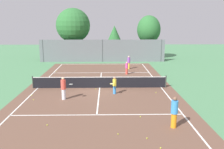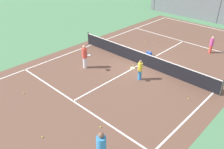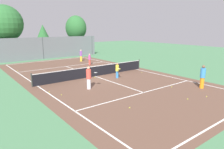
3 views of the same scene
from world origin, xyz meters
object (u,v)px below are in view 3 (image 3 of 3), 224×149
at_px(tennis_ball_9, 207,97).
at_px(tennis_ball_2, 130,108).
at_px(tennis_ball_1, 54,72).
at_px(tennis_ball_8, 172,87).
at_px(tennis_ball_4, 59,71).
at_px(player_1, 89,77).
at_px(player_3, 81,55).
at_px(tennis_ball_5, 95,77).
at_px(tennis_ball_7, 117,65).
at_px(player_2, 117,70).
at_px(tennis_ball_10, 188,99).
at_px(player_4, 203,77).
at_px(ball_crate, 83,72).
at_px(tennis_ball_12, 18,71).
at_px(tennis_ball_0, 49,92).
at_px(tennis_ball_6, 142,72).
at_px(player_0, 90,59).
at_px(tennis_ball_3, 62,95).

bearing_deg(tennis_ball_9, tennis_ball_2, 162.50).
xyz_separation_m(tennis_ball_1, tennis_ball_8, (5.23, -10.72, 0.00)).
distance_m(tennis_ball_1, tennis_ball_4, 0.81).
xyz_separation_m(player_1, player_3, (5.96, 11.85, -0.07)).
height_order(tennis_ball_5, tennis_ball_7, same).
height_order(player_2, tennis_ball_10, player_2).
bearing_deg(tennis_ball_4, player_1, -96.28).
height_order(player_4, tennis_ball_10, player_4).
xyz_separation_m(player_1, ball_crate, (2.19, 4.81, -0.72)).
bearing_deg(tennis_ball_9, tennis_ball_12, 115.41).
bearing_deg(tennis_ball_0, tennis_ball_12, 89.59).
bearing_deg(player_1, tennis_ball_5, 49.96).
bearing_deg(tennis_ball_2, tennis_ball_7, 53.83).
relative_size(tennis_ball_0, tennis_ball_6, 1.00).
height_order(tennis_ball_4, tennis_ball_8, same).
height_order(player_2, tennis_ball_9, player_2).
relative_size(player_1, player_3, 1.07).
relative_size(tennis_ball_2, tennis_ball_7, 1.00).
xyz_separation_m(tennis_ball_2, tennis_ball_10, (4.00, -1.22, 0.00)).
height_order(ball_crate, tennis_ball_7, ball_crate).
height_order(player_0, tennis_ball_10, player_0).
bearing_deg(tennis_ball_12, player_3, 9.98).
relative_size(tennis_ball_8, tennis_ball_12, 1.00).
bearing_deg(ball_crate, player_2, -63.88).
height_order(tennis_ball_7, tennis_ball_9, same).
distance_m(tennis_ball_4, tennis_ball_7, 7.24).
relative_size(player_4, tennis_ball_0, 27.28).
xyz_separation_m(ball_crate, tennis_ball_8, (3.15, -8.42, -0.15)).
bearing_deg(ball_crate, tennis_ball_4, 116.76).
distance_m(player_2, tennis_ball_4, 6.90).
bearing_deg(tennis_ball_0, tennis_ball_2, -65.66).
bearing_deg(player_1, player_0, 58.20).
distance_m(tennis_ball_1, tennis_ball_12, 4.26).
bearing_deg(tennis_ball_9, tennis_ball_6, 75.76).
bearing_deg(player_3, tennis_ball_1, -140.92).
bearing_deg(tennis_ball_12, tennis_ball_1, -49.02).
relative_size(player_2, player_3, 0.87).
bearing_deg(player_1, tennis_ball_12, 104.53).
bearing_deg(player_4, tennis_ball_2, 176.81).
bearing_deg(player_3, tennis_ball_6, -82.35).
bearing_deg(tennis_ball_8, tennis_ball_5, 115.69).
bearing_deg(player_4, tennis_ball_10, -165.45).
bearing_deg(tennis_ball_2, tennis_ball_10, -16.90).
bearing_deg(tennis_ball_10, player_0, 83.76).
relative_size(tennis_ball_4, tennis_ball_7, 1.00).
bearing_deg(tennis_ball_3, tennis_ball_10, -43.55).
height_order(tennis_ball_7, tennis_ball_10, same).
height_order(tennis_ball_3, tennis_ball_4, same).
distance_m(tennis_ball_0, tennis_ball_4, 7.43).
height_order(player_3, tennis_ball_8, player_3).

